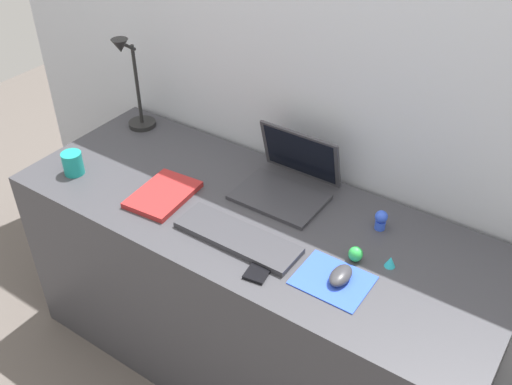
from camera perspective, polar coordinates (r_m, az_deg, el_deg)
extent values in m
plane|color=#59514C|center=(2.45, -0.23, -15.73)|extent=(6.00, 6.00, 0.00)
cube|color=#B2B7C1|center=(2.13, 5.28, 4.71)|extent=(2.88, 0.05, 1.64)
cube|color=#38383D|center=(2.17, -0.25, -9.72)|extent=(1.68, 0.65, 0.74)
cube|color=#333338|center=(1.98, 2.30, -0.45)|extent=(0.30, 0.21, 0.01)
cube|color=#333338|center=(2.02, 4.37, 3.76)|extent=(0.30, 0.06, 0.20)
cube|color=black|center=(2.01, 4.28, 3.72)|extent=(0.27, 0.05, 0.17)
cube|color=#333338|center=(1.81, -1.82, -4.40)|extent=(0.41, 0.13, 0.02)
cube|color=blue|center=(1.70, 7.52, -8.50)|extent=(0.21, 0.17, 0.00)
ellipsoid|color=#333338|center=(1.69, 8.28, -8.03)|extent=(0.06, 0.10, 0.03)
cube|color=black|center=(1.72, 0.54, -7.29)|extent=(0.08, 0.14, 0.01)
cylinder|color=black|center=(2.44, -11.06, 6.62)|extent=(0.11, 0.11, 0.02)
cylinder|color=black|center=(2.36, -11.54, 10.26)|extent=(0.01, 0.01, 0.33)
cylinder|color=black|center=(2.28, -12.59, 13.87)|extent=(0.01, 0.09, 0.07)
cone|color=black|center=(2.25, -13.14, 13.80)|extent=(0.06, 0.06, 0.05)
cube|color=maroon|center=(2.01, -9.07, -0.20)|extent=(0.19, 0.25, 0.02)
cylinder|color=teal|center=(2.19, -17.48, 2.74)|extent=(0.07, 0.07, 0.08)
cone|color=#28B7CC|center=(1.76, 13.00, -6.61)|extent=(0.03, 0.03, 0.04)
cylinder|color=blue|center=(1.89, 12.04, -3.09)|extent=(0.03, 0.03, 0.03)
sphere|color=blue|center=(1.87, 12.16, -2.32)|extent=(0.04, 0.04, 0.04)
ellipsoid|color=green|center=(1.76, 9.71, -5.95)|extent=(0.04, 0.04, 0.05)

